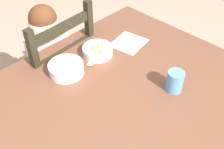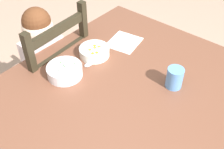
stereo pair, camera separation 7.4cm
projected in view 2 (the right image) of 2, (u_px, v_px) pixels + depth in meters
dining_table at (126, 105)px, 1.32m from camera, size 1.23×1.09×0.74m
dining_chair at (51, 81)px, 1.73m from camera, size 0.44×0.44×0.95m
child_figure at (47, 60)px, 1.61m from camera, size 0.32×0.31×0.94m
bowl_of_peas at (65, 71)px, 1.31m from camera, size 0.17×0.17×0.06m
bowl_of_carrots at (94, 51)px, 1.44m from camera, size 0.16×0.16×0.05m
spoon at (91, 63)px, 1.40m from camera, size 0.14×0.05×0.01m
drinking_cup at (175, 78)px, 1.25m from camera, size 0.08×0.08×0.10m
paper_napkin at (124, 42)px, 1.54m from camera, size 0.20×0.19×0.00m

